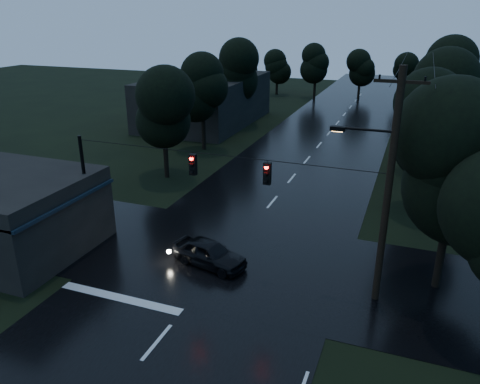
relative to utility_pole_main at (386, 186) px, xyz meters
The scene contains 15 objects.
main_road 21.06m from the utility_pole_main, 111.30° to the left, with size 12.00×120.00×0.02m, color black.
cross_street 9.14m from the utility_pole_main, behind, with size 60.00×9.00×0.02m, color black.
building_far_left 36.15m from the utility_pole_main, 126.44° to the left, with size 10.00×16.00×5.00m, color black.
utility_pole_main is the anchor object (origin of this frame).
utility_pole_far 17.08m from the utility_pole_main, 87.00° to the left, with size 2.00×0.30×7.50m.
anchor_pole_left 15.08m from the utility_pole_main, behind, with size 0.18×0.18×6.00m, color black.
span_signals 6.85m from the utility_pole_main, behind, with size 15.00×0.37×1.12m.
tree_corner_near 3.35m from the utility_pole_main, 37.67° to the left, with size 4.48×4.48×9.44m.
tree_left_a 19.76m from the utility_pole_main, 146.16° to the left, with size 3.92×3.92×8.26m.
tree_left_b 25.50m from the utility_pole_main, 131.84° to the left, with size 4.20×4.20×8.85m.
tree_left_c 33.94m from the utility_pole_main, 121.27° to the left, with size 4.48×4.48×9.44m.
tree_right_a 11.12m from the utility_pole_main, 81.77° to the left, with size 4.20×4.20×8.85m.
tree_right_b 19.14m from the utility_pole_main, 83.42° to the left, with size 4.48×4.48×9.44m.
tree_right_c 29.16m from the utility_pole_main, 84.50° to the left, with size 4.76×4.76×10.03m.
car 9.17m from the utility_pole_main, behind, with size 1.56×3.89×1.32m, color black.
Camera 1 is at (8.14, -7.49, 11.84)m, focal length 35.00 mm.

